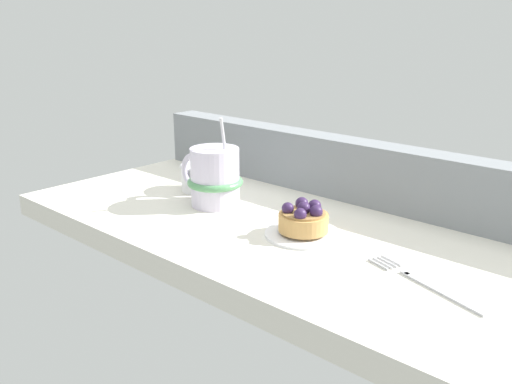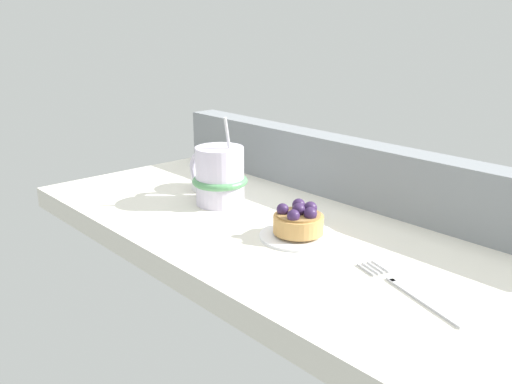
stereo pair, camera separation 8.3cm
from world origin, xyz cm
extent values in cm
cube|color=silver|center=(0.00, 0.00, -1.75)|extent=(85.43, 39.66, 3.51)
cube|color=gray|center=(0.00, 17.18, 5.04)|extent=(83.72, 5.30, 10.07)
cylinder|color=white|center=(5.22, -1.70, 0.40)|extent=(10.87, 10.87, 0.79)
cylinder|color=white|center=(5.22, -1.70, 0.20)|extent=(5.98, 5.98, 0.40)
cylinder|color=tan|center=(5.22, -1.70, 2.00)|extent=(7.03, 7.03, 2.42)
cylinder|color=#A37942|center=(5.22, -1.70, 3.36)|extent=(6.18, 6.18, 0.30)
sphere|color=#331E47|center=(5.22, -1.70, 4.08)|extent=(1.86, 1.86, 1.86)
sphere|color=#331E47|center=(7.17, -1.46, 3.97)|extent=(1.82, 1.82, 1.82)
sphere|color=#331E47|center=(5.83, 0.19, 4.08)|extent=(1.89, 1.89, 1.89)
sphere|color=#331E47|center=(3.57, -0.26, 3.96)|extent=(1.89, 1.89, 1.89)
sphere|color=#331E47|center=(3.57, -3.20, 4.06)|extent=(1.70, 1.70, 1.70)
sphere|color=#331E47|center=(6.16, -3.70, 3.93)|extent=(1.75, 1.75, 1.75)
cylinder|color=silver|center=(-13.67, -0.58, 4.75)|extent=(7.90, 7.90, 9.50)
torus|color=#569960|center=(-13.67, -0.58, 3.88)|extent=(9.08, 9.08, 1.14)
torus|color=silver|center=(-18.55, -0.58, 4.75)|extent=(6.32, 1.00, 6.32)
cylinder|color=silver|center=(-12.10, 0.01, 10.85)|extent=(0.92, 2.00, 7.54)
cube|color=#B7B7BC|center=(27.33, -5.19, 0.30)|extent=(11.09, 4.16, 0.60)
cube|color=#B7B7BC|center=(21.89, -3.45, 0.30)|extent=(1.31, 0.90, 0.60)
cube|color=#B7B7BC|center=(18.90, -1.33, 0.30)|extent=(3.41, 1.30, 0.60)
cube|color=#B7B7BC|center=(18.67, -2.03, 0.30)|extent=(3.41, 1.30, 0.60)
cube|color=#B7B7BC|center=(18.45, -2.73, 0.30)|extent=(3.41, 1.30, 0.60)
cube|color=#B7B7BC|center=(18.22, -3.42, 0.30)|extent=(3.41, 1.30, 0.60)
cylinder|color=white|center=(-21.56, 3.25, 2.22)|extent=(6.56, 6.56, 4.45)
torus|color=silver|center=(-21.56, 3.25, 4.45)|extent=(7.03, 7.03, 0.60)
camera|label=1|loc=(49.15, -60.25, 29.41)|focal=39.01mm
camera|label=2|loc=(55.04, -54.35, 29.41)|focal=39.01mm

